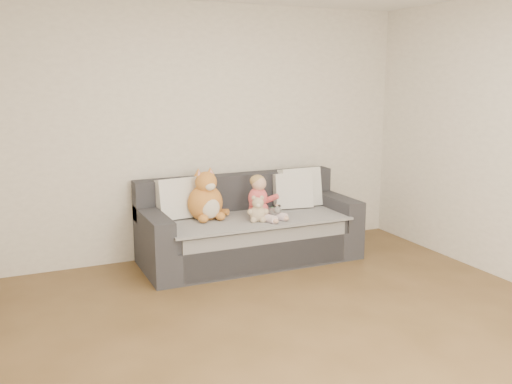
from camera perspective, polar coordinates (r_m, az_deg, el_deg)
room_shell at (r=4.11m, az=4.58°, el=3.43°), size 5.00×5.00×5.00m
sofa at (r=5.88m, az=-0.76°, el=-3.86°), size 2.20×0.94×0.85m
cushion_left at (r=5.73m, az=-7.70°, el=-0.63°), size 0.46×0.24×0.42m
cushion_right_back at (r=6.13m, az=3.72°, el=0.14°), size 0.44×0.25×0.39m
cushion_right_front at (r=6.20m, az=4.43°, el=0.46°), size 0.46×0.21×0.43m
toddler at (r=5.69m, az=0.46°, el=-0.79°), size 0.32×0.45×0.44m
plush_cat at (r=5.66m, az=-5.01°, el=-0.76°), size 0.44×0.39×0.54m
teddy_bear at (r=5.56m, az=0.19°, el=-1.91°), size 0.20×0.16×0.26m
plush_cow at (r=5.67m, az=1.92°, el=-2.07°), size 0.13×0.19×0.16m
sippy_cup at (r=5.74m, az=1.63°, el=-1.98°), size 0.09×0.08×0.11m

